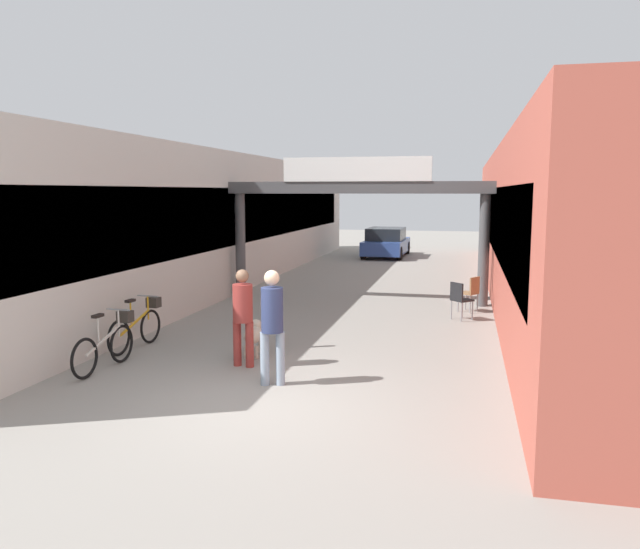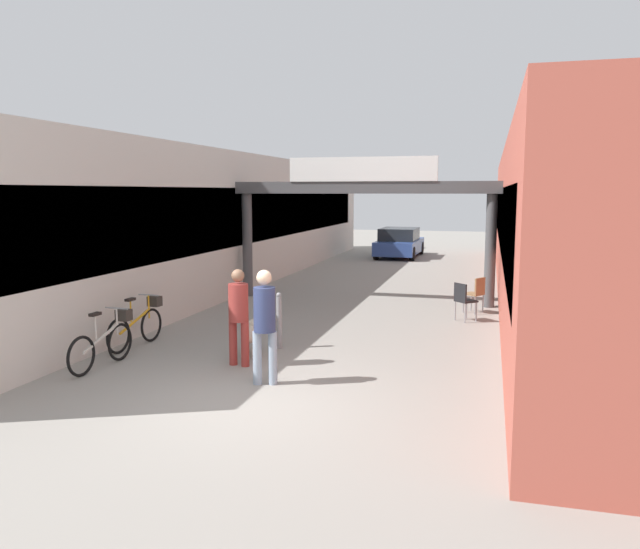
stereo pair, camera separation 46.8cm
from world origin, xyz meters
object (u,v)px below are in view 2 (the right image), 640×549
pedestrian_with_dog (239,311)px  cafe_chair_wood_farther (476,292)px  bollard_post_metal (279,320)px  dog_on_leash (251,334)px  parked_car_blue (399,243)px  cafe_chair_black_nearer (463,298)px  pedestrian_companion (265,319)px  bicycle_silver_nearest (105,341)px  bicycle_orange_second (139,324)px

pedestrian_with_dog → cafe_chair_wood_farther: bearing=57.0°
pedestrian_with_dog → bollard_post_metal: (0.27, 1.32, -0.41)m
pedestrian_with_dog → dog_on_leash: (-0.09, 0.78, -0.58)m
pedestrian_with_dog → parked_car_blue: bearing=89.7°
cafe_chair_black_nearer → cafe_chair_wood_farther: 1.10m
bollard_post_metal → parked_car_blue: size_ratio=0.27×
pedestrian_companion → bollard_post_metal: 2.31m
bicycle_silver_nearest → parked_car_blue: parked_car_blue is taller
pedestrian_with_dog → parked_car_blue: (0.11, 18.68, -0.32)m
pedestrian_companion → cafe_chair_wood_farther: bearing=65.9°
pedestrian_companion → cafe_chair_wood_farther: (3.03, 6.76, -0.50)m
bicycle_orange_second → cafe_chair_wood_farther: 8.07m
bicycle_orange_second → cafe_chair_black_nearer: 7.22m
dog_on_leash → bicycle_orange_second: bicycle_orange_second is taller
cafe_chair_wood_farther → cafe_chair_black_nearer: bearing=-103.7°
pedestrian_companion → cafe_chair_black_nearer: 6.34m
pedestrian_companion → parked_car_blue: 19.57m
cafe_chair_black_nearer → parked_car_blue: parked_car_blue is taller
bicycle_orange_second → bollard_post_metal: size_ratio=1.56×
dog_on_leash → parked_car_blue: bearing=89.4°
pedestrian_with_dog → cafe_chair_wood_farther: 7.03m
bicycle_silver_nearest → parked_car_blue: bearing=83.2°
cafe_chair_wood_farther → pedestrian_with_dog: bearing=-123.0°
pedestrian_companion → bicycle_silver_nearest: (-2.99, 0.22, -0.60)m
cafe_chair_black_nearer → parked_car_blue: bearing=104.0°
dog_on_leash → cafe_chair_wood_farther: (3.91, 5.10, 0.16)m
cafe_chair_wood_farther → parked_car_blue: parked_car_blue is taller
pedestrian_with_dog → dog_on_leash: bearing=96.5°
bollard_post_metal → pedestrian_with_dog: bearing=-101.7°
bicycle_orange_second → cafe_chair_wood_farther: size_ratio=1.90×
bicycle_orange_second → pedestrian_with_dog: bearing=-17.5°
bicycle_orange_second → cafe_chair_black_nearer: bearing=34.2°
bicycle_silver_nearest → cafe_chair_black_nearer: bicycle_silver_nearest is taller
pedestrian_with_dog → bicycle_orange_second: bearing=162.5°
bicycle_silver_nearest → cafe_chair_black_nearer: (5.75, 5.46, 0.10)m
pedestrian_with_dog → bollard_post_metal: size_ratio=1.55×
dog_on_leash → cafe_chair_wood_farther: 6.43m
pedestrian_with_dog → parked_car_blue: pedestrian_with_dog is taller
cafe_chair_black_nearer → parked_car_blue: 14.29m
cafe_chair_wood_farther → dog_on_leash: bearing=-127.5°
cafe_chair_black_nearer → bollard_post_metal: bearing=-133.3°
pedestrian_with_dog → cafe_chair_black_nearer: bearing=53.5°
parked_car_blue → bicycle_silver_nearest: bearing=-96.8°
pedestrian_companion → bollard_post_metal: size_ratio=1.66×
dog_on_leash → bicycle_orange_second: bearing=-179.4°
bollard_post_metal → cafe_chair_black_nearer: 4.80m
cafe_chair_black_nearer → dog_on_leash: bearing=-132.2°
dog_on_leash → bollard_post_metal: bollard_post_metal is taller
bicycle_silver_nearest → parked_car_blue: size_ratio=0.42×
bicycle_silver_nearest → bollard_post_metal: bollard_post_metal is taller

